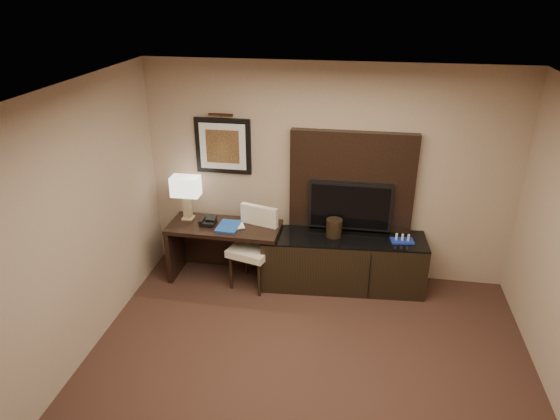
% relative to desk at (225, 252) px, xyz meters
% --- Properties ---
extents(floor, '(4.50, 5.00, 0.01)m').
position_rel_desk_xyz_m(floor, '(1.23, -2.10, -0.38)').
color(floor, '#351E18').
rests_on(floor, ground).
extents(ceiling, '(4.50, 5.00, 0.01)m').
position_rel_desk_xyz_m(ceiling, '(1.23, -2.10, 2.33)').
color(ceiling, silver).
rests_on(ceiling, wall_back).
extents(wall_back, '(4.50, 0.01, 2.70)m').
position_rel_desk_xyz_m(wall_back, '(1.23, 0.40, 0.98)').
color(wall_back, tan).
rests_on(wall_back, floor).
extents(wall_left, '(0.01, 5.00, 2.70)m').
position_rel_desk_xyz_m(wall_left, '(-1.02, -2.10, 0.98)').
color(wall_left, tan).
rests_on(wall_left, floor).
extents(desk, '(1.40, 0.62, 0.75)m').
position_rel_desk_xyz_m(desk, '(0.00, 0.00, 0.00)').
color(desk, black).
rests_on(desk, floor).
extents(credenza, '(2.01, 0.68, 0.68)m').
position_rel_desk_xyz_m(credenza, '(1.49, 0.05, -0.03)').
color(credenza, black).
rests_on(credenza, floor).
extents(tv_wall_panel, '(1.50, 0.12, 1.30)m').
position_rel_desk_xyz_m(tv_wall_panel, '(1.53, 0.34, 0.90)').
color(tv_wall_panel, black).
rests_on(tv_wall_panel, wall_back).
extents(tv, '(1.00, 0.08, 0.60)m').
position_rel_desk_xyz_m(tv, '(1.53, 0.24, 0.65)').
color(tv, black).
rests_on(tv, tv_wall_panel).
extents(artwork, '(0.70, 0.04, 0.70)m').
position_rel_desk_xyz_m(artwork, '(-0.07, 0.38, 1.28)').
color(artwork, black).
rests_on(artwork, wall_back).
extents(picture_light, '(0.04, 0.04, 0.30)m').
position_rel_desk_xyz_m(picture_light, '(-0.07, 0.34, 1.68)').
color(picture_light, '#402514').
rests_on(picture_light, wall_back).
extents(desk_chair, '(0.62, 0.67, 1.02)m').
position_rel_desk_xyz_m(desk_chair, '(0.37, -0.11, 0.14)').
color(desk_chair, '#F0EAC9').
rests_on(desk_chair, floor).
extents(table_lamp, '(0.37, 0.24, 0.57)m').
position_rel_desk_xyz_m(table_lamp, '(-0.50, 0.12, 0.66)').
color(table_lamp, tan).
rests_on(table_lamp, desk).
extents(desk_phone, '(0.19, 0.18, 0.09)m').
position_rel_desk_xyz_m(desk_phone, '(-0.20, -0.01, 0.42)').
color(desk_phone, black).
rests_on(desk_phone, desk).
extents(blue_folder, '(0.28, 0.36, 0.02)m').
position_rel_desk_xyz_m(blue_folder, '(0.07, -0.04, 0.38)').
color(blue_folder, '#18449C').
rests_on(blue_folder, desk).
extents(book, '(0.17, 0.09, 0.23)m').
position_rel_desk_xyz_m(book, '(0.08, -0.03, 0.49)').
color(book, beige).
rests_on(book, desk).
extents(ice_bucket, '(0.25, 0.25, 0.22)m').
position_rel_desk_xyz_m(ice_bucket, '(1.36, 0.07, 0.42)').
color(ice_bucket, black).
rests_on(ice_bucket, credenza).
extents(minibar_tray, '(0.29, 0.19, 0.10)m').
position_rel_desk_xyz_m(minibar_tray, '(2.17, 0.06, 0.36)').
color(minibar_tray, '#172A98').
rests_on(minibar_tray, credenza).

